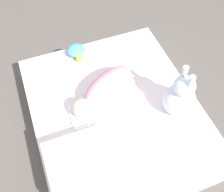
# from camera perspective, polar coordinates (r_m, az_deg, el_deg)

# --- Properties ---
(ground_plane) EXTENTS (12.00, 12.00, 0.00)m
(ground_plane) POSITION_cam_1_polar(r_m,az_deg,el_deg) (1.84, 0.72, -5.84)
(ground_plane) COLOR #514C47
(bed_mattress) EXTENTS (1.22, 1.03, 0.20)m
(bed_mattress) POSITION_cam_1_polar(r_m,az_deg,el_deg) (1.75, 0.76, -4.24)
(bed_mattress) COLOR white
(bed_mattress) RESTS_ON ground_plane
(burp_cloth) EXTENTS (0.20, 0.17, 0.02)m
(burp_cloth) POSITION_cam_1_polar(r_m,az_deg,el_deg) (1.63, -6.07, -3.94)
(burp_cloth) COLOR white
(burp_cloth) RESTS_ON bed_mattress
(swaddled_baby) EXTENTS (0.31, 0.48, 0.18)m
(swaddled_baby) POSITION_cam_1_polar(r_m,az_deg,el_deg) (1.64, -1.53, 1.66)
(swaddled_baby) COLOR pink
(swaddled_baby) RESTS_ON bed_mattress
(pillow) EXTENTS (0.40, 0.36, 0.10)m
(pillow) POSITION_cam_1_polar(r_m,az_deg,el_deg) (1.44, -6.10, -15.56)
(pillow) COLOR white
(pillow) RESTS_ON bed_mattress
(bunny_plush) EXTENTS (0.20, 0.20, 0.36)m
(bunny_plush) POSITION_cam_1_polar(r_m,az_deg,el_deg) (1.60, 14.63, -0.23)
(bunny_plush) COLOR silver
(bunny_plush) RESTS_ON bed_mattress
(turtle_plush) EXTENTS (0.16, 0.14, 0.08)m
(turtle_plush) POSITION_cam_1_polar(r_m,az_deg,el_deg) (1.93, -7.79, 9.67)
(turtle_plush) COLOR #4C99C6
(turtle_plush) RESTS_ON bed_mattress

